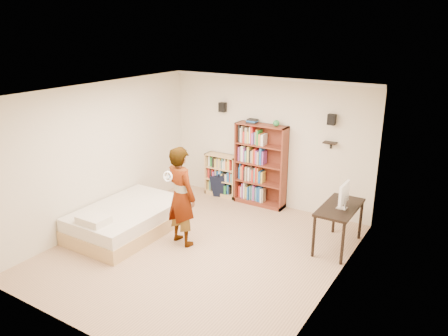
% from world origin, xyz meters
% --- Properties ---
extents(ground, '(4.50, 5.00, 0.01)m').
position_xyz_m(ground, '(0.00, 0.00, 0.00)').
color(ground, tan).
rests_on(ground, ground).
extents(room_shell, '(4.52, 5.02, 2.71)m').
position_xyz_m(room_shell, '(0.00, 0.00, 1.76)').
color(room_shell, beige).
rests_on(room_shell, ground).
extents(crown_molding, '(4.50, 5.00, 0.06)m').
position_xyz_m(crown_molding, '(0.00, 0.00, 2.67)').
color(crown_molding, silver).
rests_on(crown_molding, room_shell).
extents(speaker_left, '(0.14, 0.12, 0.20)m').
position_xyz_m(speaker_left, '(-1.05, 2.40, 2.00)').
color(speaker_left, black).
rests_on(speaker_left, room_shell).
extents(speaker_right, '(0.14, 0.12, 0.20)m').
position_xyz_m(speaker_right, '(1.35, 2.40, 2.00)').
color(speaker_right, black).
rests_on(speaker_right, room_shell).
extents(wall_shelf, '(0.25, 0.16, 0.02)m').
position_xyz_m(wall_shelf, '(1.35, 2.41, 1.55)').
color(wall_shelf, black).
rests_on(wall_shelf, room_shell).
extents(tall_bookshelf, '(1.11, 0.32, 1.75)m').
position_xyz_m(tall_bookshelf, '(-0.07, 2.34, 0.88)').
color(tall_bookshelf, maroon).
rests_on(tall_bookshelf, ground).
extents(low_bookshelf, '(0.76, 0.28, 0.95)m').
position_xyz_m(low_bookshelf, '(-1.04, 2.36, 0.47)').
color(low_bookshelf, tan).
rests_on(low_bookshelf, ground).
extents(computer_desk, '(0.56, 1.13, 0.77)m').
position_xyz_m(computer_desk, '(1.95, 1.35, 0.39)').
color(computer_desk, black).
rests_on(computer_desk, ground).
extents(imac, '(0.15, 0.45, 0.45)m').
position_xyz_m(imac, '(2.00, 1.28, 0.99)').
color(imac, white).
rests_on(imac, computer_desk).
extents(daybed, '(1.36, 2.09, 0.62)m').
position_xyz_m(daybed, '(-1.55, -0.12, 0.31)').
color(daybed, white).
rests_on(daybed, ground).
extents(person, '(0.72, 0.56, 1.77)m').
position_xyz_m(person, '(-0.43, 0.07, 0.88)').
color(person, black).
rests_on(person, ground).
extents(wii_wheel, '(0.18, 0.07, 0.19)m').
position_xyz_m(wii_wheel, '(-0.43, -0.26, 1.34)').
color(wii_wheel, white).
rests_on(wii_wheel, person).
extents(navy_bag, '(0.42, 0.32, 0.51)m').
position_xyz_m(navy_bag, '(-1.06, 2.30, 0.25)').
color(navy_bag, black).
rests_on(navy_bag, ground).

